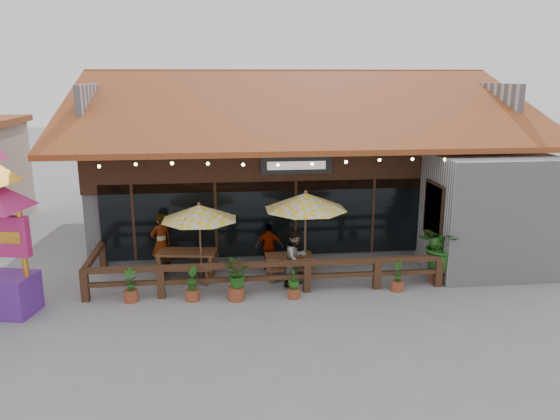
{
  "coord_description": "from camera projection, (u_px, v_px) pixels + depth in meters",
  "views": [
    {
      "loc": [
        -2.82,
        -14.59,
        5.94
      ],
      "look_at": [
        -1.04,
        1.5,
        1.87
      ],
      "focal_mm": 35.0,
      "sensor_mm": 36.0,
      "label": 1
    }
  ],
  "objects": [
    {
      "name": "ground",
      "position": [
        321.0,
        284.0,
        15.81
      ],
      "size": [
        100.0,
        100.0,
        0.0
      ],
      "primitive_type": "plane",
      "color": "gray",
      "rests_on": "ground"
    },
    {
      "name": "restaurant_building",
      "position": [
        298.0,
        170.0,
        21.68
      ],
      "size": [
        15.5,
        14.73,
        6.09
      ],
      "color": "#ACABB0",
      "rests_on": "ground"
    },
    {
      "name": "patio_railing",
      "position": [
        244.0,
        270.0,
        15.17
      ],
      "size": [
        10.0,
        2.6,
        0.92
      ],
      "color": "#462D19",
      "rests_on": "ground"
    },
    {
      "name": "umbrella_left",
      "position": [
        199.0,
        213.0,
        15.54
      ],
      "size": [
        2.88,
        2.88,
        2.38
      ],
      "color": "brown",
      "rests_on": "ground"
    },
    {
      "name": "umbrella_right",
      "position": [
        306.0,
        202.0,
        15.89
      ],
      "size": [
        3.24,
        3.24,
        2.64
      ],
      "color": "brown",
      "rests_on": "ground"
    },
    {
      "name": "picnic_table_left",
      "position": [
        187.0,
        260.0,
        16.22
      ],
      "size": [
        1.89,
        1.69,
        0.82
      ],
      "color": "brown",
      "rests_on": "ground"
    },
    {
      "name": "picnic_table_right",
      "position": [
        289.0,
        262.0,
        16.31
      ],
      "size": [
        1.42,
        1.22,
        0.68
      ],
      "color": "brown",
      "rests_on": "ground"
    },
    {
      "name": "tropical_plant",
      "position": [
        440.0,
        246.0,
        15.77
      ],
      "size": [
        1.7,
        1.78,
        1.91
      ],
      "color": "brown",
      "rests_on": "ground"
    },
    {
      "name": "diner_a",
      "position": [
        161.0,
        243.0,
        16.54
      ],
      "size": [
        0.82,
        0.73,
        1.87
      ],
      "primitive_type": "imported",
      "rotation": [
        0.0,
        0.0,
        3.68
      ],
      "color": "#3C1F13",
      "rests_on": "ground"
    },
    {
      "name": "diner_b",
      "position": [
        296.0,
        258.0,
        15.52
      ],
      "size": [
        1.01,
        0.99,
        1.64
      ],
      "primitive_type": "imported",
      "rotation": [
        0.0,
        0.0,
        0.73
      ],
      "color": "#3C1F13",
      "rests_on": "ground"
    },
    {
      "name": "diner_c",
      "position": [
        269.0,
        246.0,
        16.88
      ],
      "size": [
        0.88,
        0.44,
        1.45
      ],
      "primitive_type": "imported",
      "rotation": [
        0.0,
        0.0,
        3.04
      ],
      "color": "#3C1F13",
      "rests_on": "ground"
    },
    {
      "name": "planter_a",
      "position": [
        131.0,
        288.0,
        14.51
      ],
      "size": [
        0.39,
        0.39,
        0.95
      ],
      "color": "brown",
      "rests_on": "ground"
    },
    {
      "name": "planter_b",
      "position": [
        192.0,
        285.0,
        14.58
      ],
      "size": [
        0.38,
        0.39,
        0.94
      ],
      "color": "brown",
      "rests_on": "ground"
    },
    {
      "name": "planter_c",
      "position": [
        236.0,
        278.0,
        14.57
      ],
      "size": [
        0.86,
        0.82,
        1.1
      ],
      "color": "brown",
      "rests_on": "ground"
    },
    {
      "name": "planter_d",
      "position": [
        294.0,
        284.0,
        14.74
      ],
      "size": [
        0.42,
        0.42,
        0.84
      ],
      "color": "brown",
      "rests_on": "ground"
    },
    {
      "name": "planter_e",
      "position": [
        398.0,
        279.0,
        15.23
      ],
      "size": [
        0.35,
        0.37,
        0.87
      ],
      "color": "brown",
      "rests_on": "ground"
    }
  ]
}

